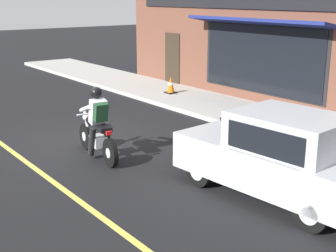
% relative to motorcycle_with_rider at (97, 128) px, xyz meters
% --- Properties ---
extents(ground_plane, '(80.00, 80.00, 0.00)m').
position_rel_motorcycle_with_rider_xyz_m(ground_plane, '(0.38, 1.22, -0.68)').
color(ground_plane, black).
extents(sidewalk_curb, '(2.60, 22.00, 0.14)m').
position_rel_motorcycle_with_rider_xyz_m(sidewalk_curb, '(5.35, 4.22, -0.61)').
color(sidewalk_curb, '#ADAAA3').
rests_on(sidewalk_curb, ground).
extents(storefront_building, '(1.25, 11.50, 4.20)m').
position_rel_motorcycle_with_rider_xyz_m(storefront_building, '(6.87, 2.63, 1.43)').
color(storefront_building, brown).
rests_on(storefront_building, ground).
extents(motorcycle_with_rider, '(0.62, 2.02, 1.62)m').
position_rel_motorcycle_with_rider_xyz_m(motorcycle_with_rider, '(0.00, 0.00, 0.00)').
color(motorcycle_with_rider, black).
rests_on(motorcycle_with_rider, ground).
extents(car_hatchback, '(1.93, 3.90, 1.57)m').
position_rel_motorcycle_with_rider_xyz_m(car_hatchback, '(1.57, -3.81, 0.09)').
color(car_hatchback, black).
rests_on(car_hatchback, ground).
extents(traffic_cone, '(0.36, 0.36, 0.60)m').
position_rel_motorcycle_with_rider_xyz_m(traffic_cone, '(5.27, 4.18, -0.25)').
color(traffic_cone, black).
rests_on(traffic_cone, sidewalk_curb).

